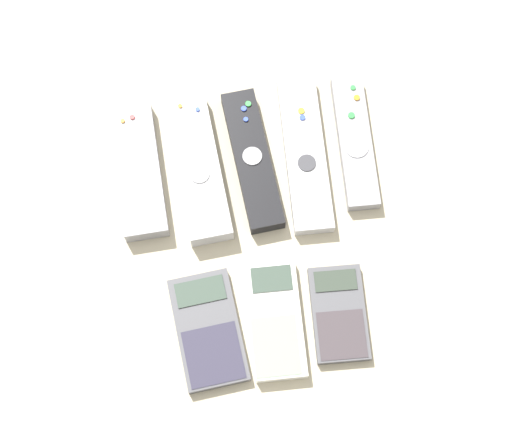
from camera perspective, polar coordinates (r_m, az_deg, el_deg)
ground_plane at (r=1.08m, az=0.29°, el=-2.02°), size 3.00×3.00×0.00m
remote_0 at (r=1.12m, az=-7.84°, el=3.60°), size 0.06×0.18×0.03m
remote_1 at (r=1.11m, az=-3.89°, el=3.84°), size 0.06×0.21×0.03m
remote_2 at (r=1.11m, az=-0.25°, el=4.29°), size 0.06×0.20×0.02m
remote_3 at (r=1.12m, az=3.27°, el=4.73°), size 0.06×0.22×0.02m
remote_4 at (r=1.13m, az=6.61°, el=5.46°), size 0.05×0.19×0.02m
calculator_0 at (r=1.05m, az=-3.20°, el=-7.06°), size 0.08×0.15×0.01m
calculator_1 at (r=1.05m, az=1.32°, el=-6.40°), size 0.07×0.15×0.02m
calculator_2 at (r=1.06m, az=5.54°, el=-5.97°), size 0.07×0.12×0.01m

